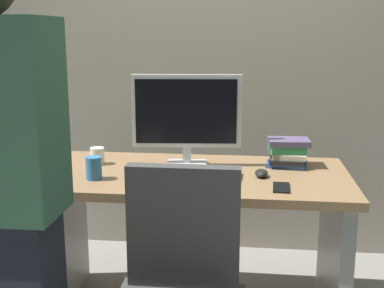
% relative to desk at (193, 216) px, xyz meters
% --- Properties ---
extents(wall_back, '(6.40, 0.10, 3.00)m').
position_rel_desk_xyz_m(wall_back, '(0.00, 0.87, 0.99)').
color(wall_back, '#9E9384').
rests_on(wall_back, ground).
extents(desk, '(1.48, 0.74, 0.73)m').
position_rel_desk_xyz_m(desk, '(0.00, 0.00, 0.00)').
color(desk, '#93704C').
rests_on(desk, ground).
extents(monitor, '(0.54, 0.16, 0.46)m').
position_rel_desk_xyz_m(monitor, '(-0.05, 0.12, 0.48)').
color(monitor, silver).
rests_on(monitor, desk).
extents(keyboard, '(0.43, 0.14, 0.02)m').
position_rel_desk_xyz_m(keyboard, '(0.01, -0.06, 0.23)').
color(keyboard, white).
rests_on(keyboard, desk).
extents(mouse, '(0.06, 0.10, 0.03)m').
position_rel_desk_xyz_m(mouse, '(0.32, -0.04, 0.24)').
color(mouse, black).
rests_on(mouse, desk).
extents(cup_near_keyboard, '(0.07, 0.07, 0.10)m').
position_rel_desk_xyz_m(cup_near_keyboard, '(-0.44, -0.17, 0.28)').
color(cup_near_keyboard, '#3372B2').
rests_on(cup_near_keyboard, desk).
extents(cup_by_monitor, '(0.07, 0.07, 0.09)m').
position_rel_desk_xyz_m(cup_by_monitor, '(-0.50, 0.10, 0.27)').
color(cup_by_monitor, white).
rests_on(cup_by_monitor, desk).
extents(book_stack, '(0.22, 0.19, 0.14)m').
position_rel_desk_xyz_m(book_stack, '(0.46, 0.18, 0.29)').
color(book_stack, '#3359A5').
rests_on(book_stack, desk).
extents(cell_phone, '(0.08, 0.15, 0.01)m').
position_rel_desk_xyz_m(cell_phone, '(0.40, -0.21, 0.23)').
color(cell_phone, black).
rests_on(cell_phone, desk).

